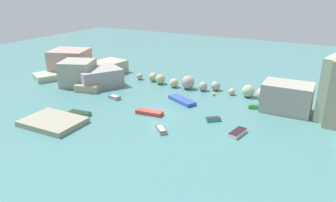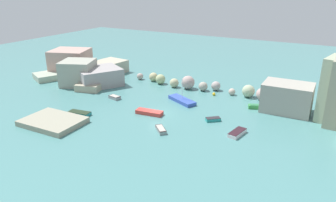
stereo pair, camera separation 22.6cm
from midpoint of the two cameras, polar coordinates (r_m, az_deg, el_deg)
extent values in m
plane|color=teal|center=(53.37, -1.87, -2.24)|extent=(160.00, 160.00, 0.00)
cube|color=#A0A996|center=(77.17, -20.13, 4.20)|extent=(7.44, 7.88, 1.32)
cube|color=#B2AA93|center=(78.21, -10.40, 5.91)|extent=(7.01, 8.30, 2.88)
cube|color=tan|center=(79.29, -16.76, 6.64)|extent=(10.17, 9.61, 5.74)
cube|color=#9C9695|center=(69.20, -12.00, 4.23)|extent=(10.38, 10.89, 3.61)
cube|color=tan|center=(67.73, -13.14, 2.80)|extent=(6.27, 7.49, 1.38)
cube|color=#9C9D8E|center=(70.27, -15.53, 4.83)|extent=(8.34, 8.24, 5.17)
cube|color=#A19B91|center=(57.09, 20.43, 0.57)|extent=(7.95, 5.73, 4.84)
sphere|color=#B59E94|center=(72.21, -4.88, 4.37)|extent=(1.42, 1.42, 1.42)
sphere|color=#BCB384|center=(70.73, -2.50, 4.29)|extent=(1.90, 1.90, 1.90)
sphere|color=#ACB682|center=(68.69, -1.25, 3.89)|extent=(2.07, 2.07, 2.07)
sphere|color=#B7B38A|center=(66.44, 1.20, 3.22)|extent=(1.86, 1.86, 1.86)
sphere|color=#B19993|center=(65.52, 3.67, 3.31)|extent=(2.68, 2.68, 2.68)
sphere|color=#A7A091|center=(64.67, 6.33, 2.59)|extent=(1.81, 1.81, 1.81)
sphere|color=#AB9D9A|center=(65.19, 8.57, 2.65)|extent=(1.85, 1.85, 1.85)
sphere|color=#BDAA9B|center=(63.15, 11.34, 1.62)|extent=(1.29, 1.29, 1.29)
sphere|color=#A9B794|center=(62.54, 14.14, 1.72)|extent=(2.36, 2.36, 2.36)
sphere|color=#BF9A96|center=(61.57, 16.47, 1.17)|extent=(2.29, 2.29, 2.29)
sphere|color=#B0B296|center=(61.41, 19.29, 0.90)|extent=(2.49, 2.49, 2.49)
cube|color=gray|center=(52.40, -19.58, -3.44)|extent=(9.10, 6.77, 0.81)
sphere|color=gold|center=(62.34, 8.24, 1.23)|extent=(0.60, 0.60, 0.60)
cube|color=gray|center=(60.73, -9.32, 0.61)|extent=(2.41, 1.61, 0.53)
cube|color=black|center=(60.63, -9.33, 0.87)|extent=(2.36, 1.58, 0.06)
cube|color=#ADA89E|center=(60.63, -9.33, 0.88)|extent=(2.05, 1.37, 0.08)
cube|color=#3551B2|center=(58.41, 2.60, 0.13)|extent=(6.21, 4.37, 0.65)
cylinder|color=silver|center=(57.67, 2.63, 2.21)|extent=(0.10, 0.10, 3.82)
cube|color=silver|center=(47.13, 12.28, -5.56)|extent=(1.90, 3.56, 0.54)
cube|color=#301921|center=(47.00, 12.31, -5.23)|extent=(1.86, 3.49, 0.06)
cube|color=#CD3E37|center=(53.10, -3.21, -2.01)|extent=(4.62, 2.05, 0.64)
cube|color=teal|center=(51.02, 8.10, -3.25)|extent=(2.38, 2.24, 0.48)
cube|color=#2C272C|center=(50.91, 8.12, -2.97)|extent=(2.33, 2.20, 0.06)
cube|color=teal|center=(54.68, -15.30, -2.14)|extent=(3.90, 2.02, 0.50)
cube|color=#233220|center=(54.58, -15.32, -1.86)|extent=(3.83, 1.98, 0.06)
cube|color=#378C42|center=(57.54, 16.06, -1.02)|extent=(4.02, 2.48, 0.61)
cube|color=#2D7047|center=(57.42, 16.09, -0.70)|extent=(3.42, 2.11, 0.08)
cube|color=gray|center=(47.13, -1.15, -5.11)|extent=(2.69, 2.65, 0.47)
cube|color=#312725|center=(47.01, -1.16, -4.82)|extent=(2.64, 2.59, 0.06)
cube|color=#ADA89E|center=(47.01, -1.16, -4.81)|extent=(2.29, 2.25, 0.08)
camera|label=1|loc=(0.11, -89.88, 0.04)|focal=34.44mm
camera|label=2|loc=(0.11, 90.12, -0.04)|focal=34.44mm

